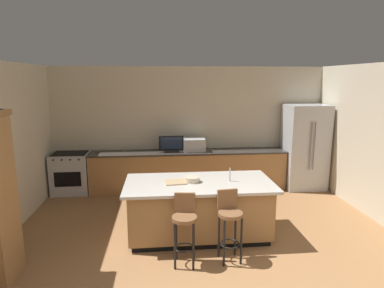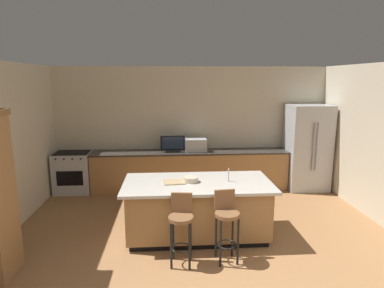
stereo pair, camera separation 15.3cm
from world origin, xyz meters
The scene contains 14 objects.
wall_back centered at (0.00, 4.98, 1.40)m, with size 6.79×0.12×2.80m, color beige.
counter_back centered at (-0.06, 4.60, 0.45)m, with size 4.45×0.62×0.90m.
kitchen_island centered at (-0.08, 2.30, 0.46)m, with size 2.35×1.16×0.91m.
refrigerator centered at (2.63, 4.52, 0.97)m, with size 0.91×0.82×1.94m.
range_oven centered at (-2.69, 4.60, 0.46)m, with size 0.80×0.63×0.92m.
microwave centered at (0.07, 4.60, 1.04)m, with size 0.48×0.36×0.29m, color #B7BABF.
tv_monitor centered at (-0.45, 4.55, 1.07)m, with size 0.55×0.16×0.37m.
sink_faucet_back centered at (-0.14, 4.70, 1.02)m, with size 0.02×0.02×0.24m, color #B2B2B7.
sink_faucet_island centered at (0.41, 2.30, 1.02)m, with size 0.02×0.02×0.22m, color #B2B2B7.
bar_stool_left centered at (-0.38, 1.50, 0.59)m, with size 0.34×0.35×0.98m.
bar_stool_right centered at (0.25, 1.54, 0.60)m, with size 0.34×0.35×1.00m.
fruit_bowl centered at (-0.19, 2.32, 0.95)m, with size 0.23×0.23×0.08m, color beige.
cell_phone centered at (-0.54, 2.35, 0.91)m, with size 0.07×0.15×0.01m, color black.
cutting_board centered at (-0.46, 2.31, 0.92)m, with size 0.33×0.28×0.02m, color tan.
Camera 2 is at (-0.51, -2.65, 2.52)m, focal length 30.62 mm.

